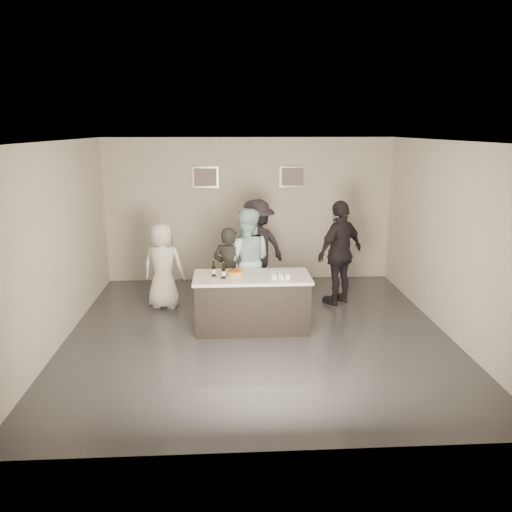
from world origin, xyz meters
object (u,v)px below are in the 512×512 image
beer_bottle_a (214,268)px  person_guest_left (163,266)px  bar_counter (252,302)px  beer_bottle_b (224,271)px  person_main_black (229,271)px  cake (235,274)px  person_main_blue (247,260)px  person_guest_back (257,248)px  person_guest_right (340,253)px

beer_bottle_a → person_guest_left: 1.47m
bar_counter → beer_bottle_b: beer_bottle_b is taller
beer_bottle_a → beer_bottle_b: bearing=-39.6°
person_main_black → bar_counter: bearing=138.7°
bar_counter → person_guest_left: 1.93m
person_main_black → person_guest_left: size_ratio=1.00×
bar_counter → cake: size_ratio=7.56×
bar_counter → cake: cake is taller
beer_bottle_b → person_main_blue: 1.07m
person_main_blue → person_guest_left: (-1.49, 0.25, -0.15)m
person_main_black → person_guest_back: bearing=-97.3°
beer_bottle_b → person_main_black: bearing=84.3°
beer_bottle_b → person_main_blue: size_ratio=0.14×
person_main_blue → person_guest_right: bearing=-162.7°
bar_counter → person_guest_back: person_guest_back is taller
cake → person_guest_left: (-1.28, 1.11, -0.16)m
person_main_black → person_guest_right: person_guest_right is taller
bar_counter → person_main_blue: 0.98m
cake → person_guest_left: 1.70m
cake → person_guest_back: person_guest_back is taller
person_main_blue → person_guest_left: 1.52m
person_main_blue → person_guest_back: 0.86m
person_main_blue → cake: bearing=83.4°
bar_counter → beer_bottle_b: bearing=-163.5°
cake → person_guest_left: size_ratio=0.16×
beer_bottle_a → beer_bottle_b: (0.16, -0.13, 0.00)m
cake → person_main_blue: person_main_blue is taller
person_main_black → person_main_blue: person_main_blue is taller
beer_bottle_a → beer_bottle_b: size_ratio=1.00×
person_guest_back → cake: bearing=46.1°
beer_bottle_b → person_guest_back: person_guest_back is taller
beer_bottle_b → person_main_blue: person_main_blue is taller
beer_bottle_a → person_main_black: person_main_black is taller
bar_counter → person_guest_back: (0.17, 1.68, 0.49)m
bar_counter → cake: 0.55m
person_guest_left → person_main_blue: bearing=-176.2°
person_main_blue → person_guest_back: person_guest_back is taller
person_guest_right → person_guest_back: 1.60m
person_main_blue → person_guest_right: 1.76m
cake → person_main_black: person_main_black is taller
person_guest_left → person_guest_back: size_ratio=0.83×
person_guest_right → person_guest_back: size_ratio=1.03×
person_guest_right → cake: bearing=-7.4°
person_guest_left → person_guest_back: (1.72, 0.58, 0.16)m
bar_counter → person_guest_left: bearing=144.4°
cake → person_guest_back: size_ratio=0.13×
beer_bottle_b → person_guest_left: size_ratio=0.17×
cake → beer_bottle_a: size_ratio=0.95×
beer_bottle_b → person_guest_back: bearing=71.1°
cake → person_guest_right: 2.26m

